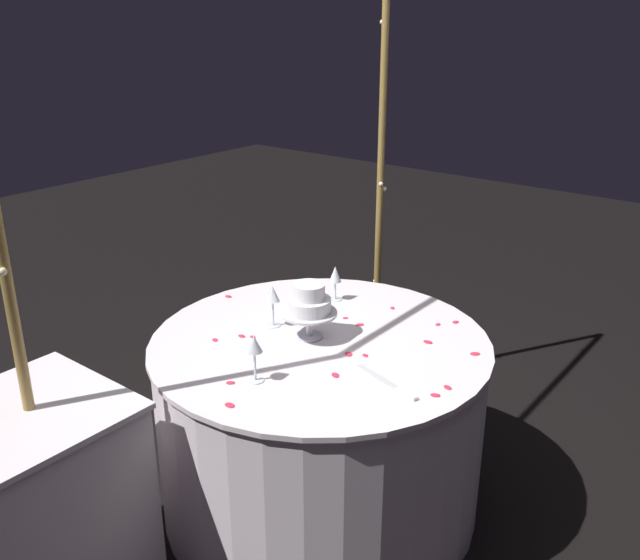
# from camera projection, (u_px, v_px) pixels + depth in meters

# --- Properties ---
(ground_plane) EXTENTS (12.00, 12.00, 0.00)m
(ground_plane) POSITION_uv_depth(u_px,v_px,m) (320.00, 500.00, 2.97)
(ground_plane) COLOR black
(decorative_arch) EXTENTS (2.03, 0.06, 2.25)m
(decorative_arch) POSITION_uv_depth(u_px,v_px,m) (240.00, 150.00, 2.67)
(decorative_arch) COLOR olive
(decorative_arch) RESTS_ON ground
(main_table) EXTENTS (1.33, 1.33, 0.76)m
(main_table) POSITION_uv_depth(u_px,v_px,m) (320.00, 424.00, 2.83)
(main_table) COLOR white
(main_table) RESTS_ON ground
(side_table) EXTENTS (0.57, 0.57, 0.79)m
(side_table) POSITION_uv_depth(u_px,v_px,m) (43.00, 511.00, 2.32)
(side_table) COLOR white
(side_table) RESTS_ON ground
(tiered_cake) EXTENTS (0.22, 0.22, 0.22)m
(tiered_cake) POSITION_uv_depth(u_px,v_px,m) (309.00, 304.00, 2.67)
(tiered_cake) COLOR silver
(tiered_cake) RESTS_ON main_table
(wine_glass_0) EXTENTS (0.06, 0.06, 0.16)m
(wine_glass_0) POSITION_uv_depth(u_px,v_px,m) (335.00, 276.00, 3.03)
(wine_glass_0) COLOR silver
(wine_glass_0) RESTS_ON main_table
(wine_glass_1) EXTENTS (0.06, 0.06, 0.17)m
(wine_glass_1) POSITION_uv_depth(u_px,v_px,m) (272.00, 296.00, 2.77)
(wine_glass_1) COLOR silver
(wine_glass_1) RESTS_ON main_table
(wine_glass_2) EXTENTS (0.06, 0.06, 0.17)m
(wine_glass_2) POSITION_uv_depth(u_px,v_px,m) (254.00, 347.00, 2.35)
(wine_glass_2) COLOR silver
(wine_glass_2) RESTS_ON main_table
(cake_knife) EXTENTS (0.10, 0.29, 0.01)m
(cake_knife) POSITION_uv_depth(u_px,v_px,m) (390.00, 384.00, 2.37)
(cake_knife) COLOR silver
(cake_knife) RESTS_ON main_table
(rose_petal_0) EXTENTS (0.03, 0.03, 0.00)m
(rose_petal_0) POSITION_uv_depth(u_px,v_px,m) (229.00, 405.00, 2.24)
(rose_petal_0) COLOR #E02D47
(rose_petal_0) RESTS_ON main_table
(rose_petal_1) EXTENTS (0.03, 0.03, 0.00)m
(rose_petal_1) POSITION_uv_depth(u_px,v_px,m) (456.00, 322.00, 2.84)
(rose_petal_1) COLOR #E02D47
(rose_petal_1) RESTS_ON main_table
(rose_petal_2) EXTENTS (0.04, 0.04, 0.00)m
(rose_petal_2) POSITION_uv_depth(u_px,v_px,m) (435.00, 395.00, 2.30)
(rose_petal_2) COLOR #E02D47
(rose_petal_2) RESTS_ON main_table
(rose_petal_3) EXTENTS (0.03, 0.04, 0.00)m
(rose_petal_3) POSITION_uv_depth(u_px,v_px,m) (230.00, 405.00, 2.25)
(rose_petal_3) COLOR #E02D47
(rose_petal_3) RESTS_ON main_table
(rose_petal_4) EXTENTS (0.03, 0.03, 0.00)m
(rose_petal_4) POSITION_uv_depth(u_px,v_px,m) (313.00, 311.00, 2.95)
(rose_petal_4) COLOR #E02D47
(rose_petal_4) RESTS_ON main_table
(rose_petal_5) EXTENTS (0.04, 0.04, 0.00)m
(rose_petal_5) POSITION_uv_depth(u_px,v_px,m) (360.00, 325.00, 2.82)
(rose_petal_5) COLOR #E02D47
(rose_petal_5) RESTS_ON main_table
(rose_petal_6) EXTENTS (0.03, 0.04, 0.00)m
(rose_petal_6) POSITION_uv_depth(u_px,v_px,m) (215.00, 340.00, 2.69)
(rose_petal_6) COLOR #E02D47
(rose_petal_6) RESTS_ON main_table
(rose_petal_7) EXTENTS (0.03, 0.03, 0.00)m
(rose_petal_7) POSITION_uv_depth(u_px,v_px,m) (392.00, 308.00, 2.98)
(rose_petal_7) COLOR #E02D47
(rose_petal_7) RESTS_ON main_table
(rose_petal_8) EXTENTS (0.03, 0.03, 0.00)m
(rose_petal_8) POSITION_uv_depth(u_px,v_px,m) (242.00, 336.00, 2.72)
(rose_petal_8) COLOR #E02D47
(rose_petal_8) RESTS_ON main_table
(rose_petal_9) EXTENTS (0.03, 0.04, 0.00)m
(rose_petal_9) POSITION_uv_depth(u_px,v_px,m) (228.00, 296.00, 3.10)
(rose_petal_9) COLOR #E02D47
(rose_petal_9) RESTS_ON main_table
(rose_petal_10) EXTENTS (0.03, 0.04, 0.00)m
(rose_petal_10) POSITION_uv_depth(u_px,v_px,m) (428.00, 342.00, 2.67)
(rose_petal_10) COLOR #E02D47
(rose_petal_10) RESTS_ON main_table
(rose_petal_11) EXTENTS (0.03, 0.04, 0.00)m
(rose_petal_11) POSITION_uv_depth(u_px,v_px,m) (448.00, 387.00, 2.35)
(rose_petal_11) COLOR #E02D47
(rose_petal_11) RESTS_ON main_table
(rose_petal_12) EXTENTS (0.05, 0.05, 0.00)m
(rose_petal_12) POSITION_uv_depth(u_px,v_px,m) (475.00, 354.00, 2.58)
(rose_petal_12) COLOR #E02D47
(rose_petal_12) RESTS_ON main_table
(rose_petal_13) EXTENTS (0.03, 0.03, 0.00)m
(rose_petal_13) POSITION_uv_depth(u_px,v_px,m) (253.00, 337.00, 2.71)
(rose_petal_13) COLOR #E02D47
(rose_petal_13) RESTS_ON main_table
(rose_petal_14) EXTENTS (0.03, 0.02, 0.00)m
(rose_petal_14) POSITION_uv_depth(u_px,v_px,m) (438.00, 324.00, 2.82)
(rose_petal_14) COLOR #E02D47
(rose_petal_14) RESTS_ON main_table
(rose_petal_15) EXTENTS (0.03, 0.03, 0.00)m
(rose_petal_15) POSITION_uv_depth(u_px,v_px,m) (366.00, 355.00, 2.57)
(rose_petal_15) COLOR #E02D47
(rose_petal_15) RESTS_ON main_table
(rose_petal_16) EXTENTS (0.03, 0.03, 0.00)m
(rose_petal_16) POSITION_uv_depth(u_px,v_px,m) (345.00, 318.00, 2.88)
(rose_petal_16) COLOR #E02D47
(rose_petal_16) RESTS_ON main_table
(rose_petal_17) EXTENTS (0.04, 0.04, 0.00)m
(rose_petal_17) POSITION_uv_depth(u_px,v_px,m) (230.00, 383.00, 2.38)
(rose_petal_17) COLOR #E02D47
(rose_petal_17) RESTS_ON main_table
(rose_petal_18) EXTENTS (0.05, 0.05, 0.00)m
(rose_petal_18) POSITION_uv_depth(u_px,v_px,m) (349.00, 354.00, 2.58)
(rose_petal_18) COLOR #E02D47
(rose_petal_18) RESTS_ON main_table
(rose_petal_19) EXTENTS (0.04, 0.05, 0.00)m
(rose_petal_19) POSITION_uv_depth(u_px,v_px,m) (335.00, 375.00, 2.43)
(rose_petal_19) COLOR #E02D47
(rose_petal_19) RESTS_ON main_table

